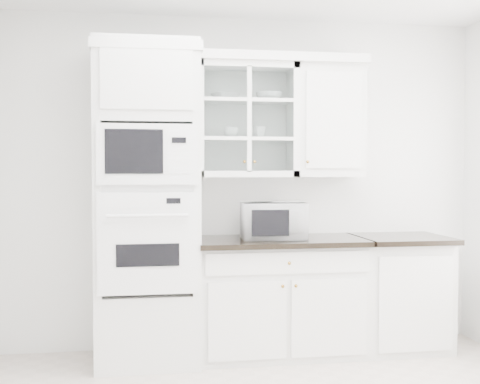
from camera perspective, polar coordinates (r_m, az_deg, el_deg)
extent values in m
cube|color=white|center=(4.96, -0.09, 0.88)|extent=(4.00, 0.02, 2.70)
cube|color=white|center=(4.59, -8.77, -1.12)|extent=(0.76, 0.65, 2.40)
cube|color=white|center=(4.28, -8.74, -4.85)|extent=(0.70, 0.03, 0.72)
cube|color=black|center=(4.28, -8.73, -5.94)|extent=(0.44, 0.01, 0.16)
cube|color=white|center=(4.25, -8.79, 3.54)|extent=(0.70, 0.03, 0.43)
cube|color=black|center=(4.24, -10.01, 3.81)|extent=(0.40, 0.01, 0.31)
cube|color=white|center=(4.84, 3.78, -10.03)|extent=(1.30, 0.60, 0.88)
cube|color=black|center=(4.73, 3.89, -4.66)|extent=(1.32, 0.67, 0.04)
cube|color=white|center=(5.14, 14.86, -9.36)|extent=(0.70, 0.60, 0.88)
cube|color=black|center=(5.04, 15.07, -4.30)|extent=(0.72, 0.67, 0.04)
cube|color=white|center=(4.83, 0.55, 6.79)|extent=(0.80, 0.33, 0.90)
cube|color=white|center=(4.82, 0.55, 5.01)|extent=(0.74, 0.29, 0.02)
cube|color=white|center=(4.84, 0.55, 8.56)|extent=(0.74, 0.29, 0.02)
cube|color=white|center=(4.98, 8.28, 6.62)|extent=(0.55, 0.33, 0.90)
cube|color=white|center=(4.85, -0.65, 12.55)|extent=(2.14, 0.38, 0.07)
imported|color=white|center=(4.70, 3.14, -2.71)|extent=(0.51, 0.43, 0.28)
imported|color=white|center=(4.81, -1.41, 9.04)|extent=(0.28, 0.28, 0.05)
imported|color=white|center=(4.87, 2.79, 9.02)|extent=(0.23, 0.23, 0.07)
imported|color=white|center=(4.79, -0.85, 5.65)|extent=(0.11, 0.11, 0.09)
imported|color=white|center=(4.83, 1.85, 5.68)|extent=(0.11, 0.11, 0.09)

